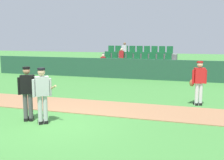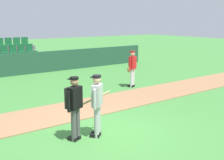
% 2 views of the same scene
% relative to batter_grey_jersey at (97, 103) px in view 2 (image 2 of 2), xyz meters
% --- Properties ---
extents(ground_plane, '(80.00, 80.00, 0.00)m').
position_rel_batter_grey_jersey_xyz_m(ground_plane, '(0.28, 0.11, -0.97)').
color(ground_plane, '#42843A').
extents(infield_dirt_path, '(28.00, 2.12, 0.03)m').
position_rel_batter_grey_jersey_xyz_m(infield_dirt_path, '(0.28, 2.43, -0.95)').
color(infield_dirt_path, '#9E704C').
rests_on(infield_dirt_path, ground).
extents(dugout_fence, '(20.00, 0.16, 1.30)m').
position_rel_batter_grey_jersey_xyz_m(dugout_fence, '(0.28, 10.17, -0.32)').
color(dugout_fence, '#234C38').
rests_on(dugout_fence, ground).
extents(batter_grey_jersey, '(0.71, 0.69, 1.76)m').
position_rel_batter_grey_jersey_xyz_m(batter_grey_jersey, '(0.00, 0.00, 0.00)').
color(batter_grey_jersey, '#B2B2B2').
rests_on(batter_grey_jersey, ground).
extents(umpire_home_plate, '(0.55, 0.42, 1.76)m').
position_rel_batter_grey_jersey_xyz_m(umpire_home_plate, '(-0.62, 0.14, 0.03)').
color(umpire_home_plate, '#4C4C4C').
rests_on(umpire_home_plate, ground).
extents(runner_red_jersey, '(0.66, 0.40, 1.76)m').
position_rel_batter_grey_jersey_xyz_m(runner_red_jersey, '(4.57, 3.97, -0.01)').
color(runner_red_jersey, silver).
rests_on(runner_red_jersey, ground).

